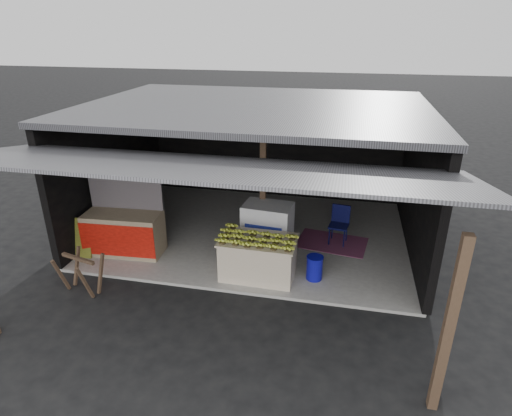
% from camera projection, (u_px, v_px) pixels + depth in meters
% --- Properties ---
extents(ground, '(80.00, 80.00, 0.00)m').
position_uv_depth(ground, '(227.00, 293.00, 7.90)').
color(ground, black).
rests_on(ground, ground).
extents(concrete_slab, '(7.00, 5.00, 0.06)m').
position_uv_depth(concrete_slab, '(255.00, 232.00, 10.13)').
color(concrete_slab, gray).
rests_on(concrete_slab, ground).
extents(shophouse, '(7.40, 7.29, 3.02)m').
position_uv_depth(shophouse, '(258.00, 144.00, 9.60)').
color(shophouse, black).
rests_on(shophouse, ground).
extents(banana_table, '(1.46, 0.92, 0.79)m').
position_uv_depth(banana_table, '(258.00, 258.00, 8.18)').
color(banana_table, beige).
rests_on(banana_table, concrete_slab).
extents(banana_pile, '(1.34, 0.82, 0.16)m').
position_uv_depth(banana_pile, '(258.00, 236.00, 7.99)').
color(banana_pile, yellow).
rests_on(banana_pile, banana_table).
extents(white_crate, '(1.05, 0.76, 1.10)m').
position_uv_depth(white_crate, '(268.00, 229.00, 8.97)').
color(white_crate, white).
rests_on(white_crate, concrete_slab).
extents(neighbor_stall, '(1.63, 0.82, 1.64)m').
position_uv_depth(neighbor_stall, '(124.00, 231.00, 9.02)').
color(neighbor_stall, '#998466').
rests_on(neighbor_stall, concrete_slab).
extents(green_signboard, '(0.56, 0.23, 0.82)m').
position_uv_depth(green_signboard, '(79.00, 238.00, 8.89)').
color(green_signboard, black).
rests_on(green_signboard, concrete_slab).
extents(sawhorse, '(0.79, 0.79, 0.73)m').
position_uv_depth(sawhorse, '(80.00, 270.00, 7.75)').
color(sawhorse, '#4A3325').
rests_on(sawhorse, ground).
extents(water_barrel, '(0.30, 0.30, 0.45)m').
position_uv_depth(water_barrel, '(314.00, 268.00, 8.15)').
color(water_barrel, '#0C0D8B').
rests_on(water_barrel, concrete_slab).
extents(plastic_chair, '(0.46, 0.46, 0.86)m').
position_uv_depth(plastic_chair, '(340.00, 221.00, 9.44)').
color(plastic_chair, '#0A0C3B').
rests_on(plastic_chair, concrete_slab).
extents(magenta_rug, '(1.63, 1.21, 0.01)m').
position_uv_depth(magenta_rug, '(332.00, 243.00, 9.58)').
color(magenta_rug, maroon).
rests_on(magenta_rug, concrete_slab).
extents(picture_frames, '(1.62, 0.04, 0.46)m').
position_uv_depth(picture_frames, '(268.00, 130.00, 11.56)').
color(picture_frames, black).
rests_on(picture_frames, shophouse).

